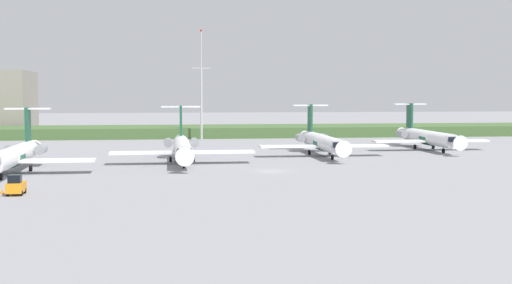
{
  "coord_description": "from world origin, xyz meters",
  "views": [
    {
      "loc": [
        -14.86,
        -99.06,
        11.49
      ],
      "look_at": [
        0.0,
        16.94,
        3.0
      ],
      "focal_mm": 49.07,
      "sensor_mm": 36.0,
      "label": 1
    }
  ],
  "objects_px": {
    "regional_jet_third": "(322,142)",
    "safety_cone_rear_marker": "(2,191)",
    "regional_jet_second": "(182,147)",
    "antenna_mast": "(201,95)",
    "baggage_tug": "(16,186)",
    "regional_jet_fourth": "(428,137)",
    "regional_jet_nearest": "(14,155)"
  },
  "relations": [
    {
      "from": "regional_jet_third",
      "to": "baggage_tug",
      "type": "height_order",
      "value": "regional_jet_third"
    },
    {
      "from": "regional_jet_nearest",
      "to": "antenna_mast",
      "type": "xyz_separation_m",
      "value": [
        29.53,
        63.08,
        8.17
      ]
    },
    {
      "from": "regional_jet_nearest",
      "to": "regional_jet_fourth",
      "type": "relative_size",
      "value": 1.0
    },
    {
      "from": "regional_jet_second",
      "to": "regional_jet_fourth",
      "type": "relative_size",
      "value": 1.0
    },
    {
      "from": "regional_jet_nearest",
      "to": "antenna_mast",
      "type": "relative_size",
      "value": 1.2
    },
    {
      "from": "regional_jet_fourth",
      "to": "regional_jet_third",
      "type": "bearing_deg",
      "value": -157.13
    },
    {
      "from": "antenna_mast",
      "to": "baggage_tug",
      "type": "distance_m",
      "value": 88.84
    },
    {
      "from": "regional_jet_fourth",
      "to": "antenna_mast",
      "type": "distance_m",
      "value": 54.52
    },
    {
      "from": "baggage_tug",
      "to": "regional_jet_third",
      "type": "bearing_deg",
      "value": 43.64
    },
    {
      "from": "regional_jet_second",
      "to": "regional_jet_third",
      "type": "bearing_deg",
      "value": 21.06
    },
    {
      "from": "regional_jet_third",
      "to": "regional_jet_fourth",
      "type": "bearing_deg",
      "value": 22.87
    },
    {
      "from": "regional_jet_nearest",
      "to": "regional_jet_second",
      "type": "bearing_deg",
      "value": 24.46
    },
    {
      "from": "regional_jet_nearest",
      "to": "safety_cone_rear_marker",
      "type": "distance_m",
      "value": 21.01
    },
    {
      "from": "antenna_mast",
      "to": "regional_jet_second",
      "type": "bearing_deg",
      "value": -96.2
    },
    {
      "from": "regional_jet_fourth",
      "to": "baggage_tug",
      "type": "height_order",
      "value": "regional_jet_fourth"
    },
    {
      "from": "regional_jet_nearest",
      "to": "antenna_mast",
      "type": "height_order",
      "value": "antenna_mast"
    },
    {
      "from": "regional_jet_third",
      "to": "regional_jet_nearest",
      "type": "bearing_deg",
      "value": -157.26
    },
    {
      "from": "regional_jet_fourth",
      "to": "safety_cone_rear_marker",
      "type": "xyz_separation_m",
      "value": [
        -69.47,
        -51.09,
        -2.26
      ]
    },
    {
      "from": "regional_jet_nearest",
      "to": "baggage_tug",
      "type": "bearing_deg",
      "value": -77.79
    },
    {
      "from": "regional_jet_second",
      "to": "safety_cone_rear_marker",
      "type": "height_order",
      "value": "regional_jet_second"
    },
    {
      "from": "regional_jet_second",
      "to": "regional_jet_third",
      "type": "relative_size",
      "value": 1.0
    },
    {
      "from": "regional_jet_nearest",
      "to": "baggage_tug",
      "type": "relative_size",
      "value": 9.69
    },
    {
      "from": "regional_jet_nearest",
      "to": "baggage_tug",
      "type": "xyz_separation_m",
      "value": [
        4.69,
        -21.66,
        -1.53
      ]
    },
    {
      "from": "regional_jet_fourth",
      "to": "regional_jet_second",
      "type": "bearing_deg",
      "value": -158.06
    },
    {
      "from": "regional_jet_third",
      "to": "safety_cone_rear_marker",
      "type": "relative_size",
      "value": 56.36
    },
    {
      "from": "antenna_mast",
      "to": "baggage_tug",
      "type": "xyz_separation_m",
      "value": [
        -24.85,
        -84.74,
        -9.7
      ]
    },
    {
      "from": "regional_jet_nearest",
      "to": "safety_cone_rear_marker",
      "type": "height_order",
      "value": "regional_jet_nearest"
    },
    {
      "from": "baggage_tug",
      "to": "safety_cone_rear_marker",
      "type": "bearing_deg",
      "value": 150.87
    },
    {
      "from": "antenna_mast",
      "to": "baggage_tug",
      "type": "relative_size",
      "value": 8.1
    },
    {
      "from": "baggage_tug",
      "to": "safety_cone_rear_marker",
      "type": "xyz_separation_m",
      "value": [
        -1.75,
        0.98,
        -0.73
      ]
    },
    {
      "from": "safety_cone_rear_marker",
      "to": "antenna_mast",
      "type": "bearing_deg",
      "value": 72.38
    },
    {
      "from": "antenna_mast",
      "to": "safety_cone_rear_marker",
      "type": "xyz_separation_m",
      "value": [
        -26.6,
        -83.76,
        -10.43
      ]
    }
  ]
}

